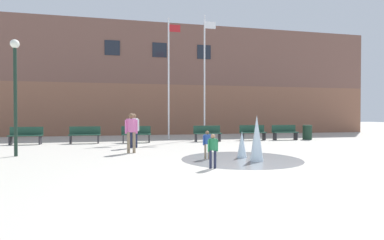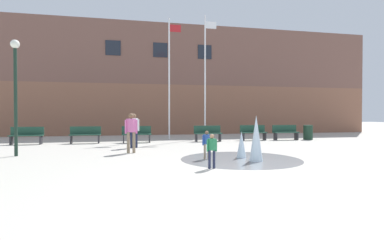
{
  "view_description": "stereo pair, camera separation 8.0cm",
  "coord_description": "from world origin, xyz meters",
  "px_view_note": "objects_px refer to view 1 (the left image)",
  "views": [
    {
      "loc": [
        -2.46,
        -6.34,
        1.53
      ],
      "look_at": [
        0.42,
        6.86,
        1.3
      ],
      "focal_mm": 28.0,
      "sensor_mm": 36.0,
      "label": 1
    },
    {
      "loc": [
        -2.38,
        -6.36,
        1.53
      ],
      "look_at": [
        0.42,
        6.86,
        1.3
      ],
      "focal_mm": 28.0,
      "sensor_mm": 36.0,
      "label": 2
    }
  ],
  "objects_px": {
    "child_with_pink_shirt": "(213,148)",
    "adult_in_red": "(134,128)",
    "park_bench_center": "(207,133)",
    "child_in_fountain": "(207,142)",
    "park_bench_under_left_flagpole": "(136,134)",
    "flagpole_left": "(169,75)",
    "park_bench_near_trashcan": "(253,132)",
    "flagpole_right": "(205,73)",
    "park_bench_far_left": "(26,135)",
    "lamp_post_left_lane": "(15,81)",
    "park_bench_far_right": "(285,132)",
    "park_bench_left_of_flagpoles": "(85,134)",
    "adult_watching": "(131,130)",
    "trash_can": "(307,132)"
  },
  "relations": [
    {
      "from": "park_bench_near_trashcan",
      "to": "park_bench_far_right",
      "type": "xyz_separation_m",
      "value": [
        2.02,
        -0.18,
        0.0
      ]
    },
    {
      "from": "park_bench_center",
      "to": "child_in_fountain",
      "type": "bearing_deg",
      "value": -105.3
    },
    {
      "from": "child_with_pink_shirt",
      "to": "adult_in_red",
      "type": "distance_m",
      "value": 6.32
    },
    {
      "from": "park_bench_far_right",
      "to": "flagpole_right",
      "type": "height_order",
      "value": "flagpole_right"
    },
    {
      "from": "child_with_pink_shirt",
      "to": "child_in_fountain",
      "type": "relative_size",
      "value": 1.0
    },
    {
      "from": "park_bench_left_of_flagpoles",
      "to": "flagpole_right",
      "type": "bearing_deg",
      "value": 14.82
    },
    {
      "from": "park_bench_near_trashcan",
      "to": "flagpole_right",
      "type": "relative_size",
      "value": 0.2
    },
    {
      "from": "park_bench_under_left_flagpole",
      "to": "park_bench_near_trashcan",
      "type": "relative_size",
      "value": 1.0
    },
    {
      "from": "lamp_post_left_lane",
      "to": "park_bench_under_left_flagpole",
      "type": "bearing_deg",
      "value": 45.44
    },
    {
      "from": "park_bench_far_right",
      "to": "child_with_pink_shirt",
      "type": "height_order",
      "value": "child_with_pink_shirt"
    },
    {
      "from": "flagpole_left",
      "to": "park_bench_left_of_flagpoles",
      "type": "bearing_deg",
      "value": -158.56
    },
    {
      "from": "park_bench_far_left",
      "to": "flagpole_left",
      "type": "height_order",
      "value": "flagpole_left"
    },
    {
      "from": "child_with_pink_shirt",
      "to": "flagpole_left",
      "type": "height_order",
      "value": "flagpole_left"
    },
    {
      "from": "park_bench_under_left_flagpole",
      "to": "park_bench_far_right",
      "type": "relative_size",
      "value": 1.0
    },
    {
      "from": "park_bench_center",
      "to": "trash_can",
      "type": "relative_size",
      "value": 1.78
    },
    {
      "from": "park_bench_left_of_flagpoles",
      "to": "flagpole_left",
      "type": "relative_size",
      "value": 0.21
    },
    {
      "from": "park_bench_near_trashcan",
      "to": "adult_watching",
      "type": "bearing_deg",
      "value": -147.4
    },
    {
      "from": "flagpole_left",
      "to": "adult_watching",
      "type": "bearing_deg",
      "value": -110.45
    },
    {
      "from": "park_bench_near_trashcan",
      "to": "child_with_pink_shirt",
      "type": "bearing_deg",
      "value": -120.18
    },
    {
      "from": "park_bench_center",
      "to": "park_bench_far_right",
      "type": "relative_size",
      "value": 1.0
    },
    {
      "from": "park_bench_left_of_flagpoles",
      "to": "park_bench_near_trashcan",
      "type": "xyz_separation_m",
      "value": [
        9.66,
        -0.0,
        0.0
      ]
    },
    {
      "from": "lamp_post_left_lane",
      "to": "park_bench_far_left",
      "type": "bearing_deg",
      "value": 102.95
    },
    {
      "from": "lamp_post_left_lane",
      "to": "adult_watching",
      "type": "bearing_deg",
      "value": 0.84
    },
    {
      "from": "park_bench_far_left",
      "to": "flagpole_right",
      "type": "distance_m",
      "value": 10.89
    },
    {
      "from": "park_bench_far_left",
      "to": "adult_watching",
      "type": "xyz_separation_m",
      "value": [
        5.27,
        -4.67,
        0.45
      ]
    },
    {
      "from": "park_bench_far_left",
      "to": "park_bench_left_of_flagpoles",
      "type": "relative_size",
      "value": 1.0
    },
    {
      "from": "park_bench_center",
      "to": "lamp_post_left_lane",
      "type": "distance_m",
      "value": 9.94
    },
    {
      "from": "park_bench_near_trashcan",
      "to": "lamp_post_left_lane",
      "type": "bearing_deg",
      "value": -157.64
    },
    {
      "from": "park_bench_far_left",
      "to": "park_bench_near_trashcan",
      "type": "bearing_deg",
      "value": -0.09
    },
    {
      "from": "park_bench_center",
      "to": "trash_can",
      "type": "height_order",
      "value": "park_bench_center"
    },
    {
      "from": "adult_watching",
      "to": "child_in_fountain",
      "type": "bearing_deg",
      "value": -4.23
    },
    {
      "from": "lamp_post_left_lane",
      "to": "flagpole_right",
      "type": "bearing_deg",
      "value": 36.42
    },
    {
      "from": "park_bench_far_left",
      "to": "lamp_post_left_lane",
      "type": "height_order",
      "value": "lamp_post_left_lane"
    },
    {
      "from": "park_bench_left_of_flagpoles",
      "to": "child_in_fountain",
      "type": "relative_size",
      "value": 1.62
    },
    {
      "from": "park_bench_far_left",
      "to": "park_bench_left_of_flagpoles",
      "type": "height_order",
      "value": "same"
    },
    {
      "from": "child_with_pink_shirt",
      "to": "child_in_fountain",
      "type": "distance_m",
      "value": 1.79
    },
    {
      "from": "park_bench_under_left_flagpole",
      "to": "flagpole_left",
      "type": "relative_size",
      "value": 0.21
    },
    {
      "from": "park_bench_center",
      "to": "flagpole_left",
      "type": "relative_size",
      "value": 0.21
    },
    {
      "from": "flagpole_right",
      "to": "trash_can",
      "type": "distance_m",
      "value": 7.42
    },
    {
      "from": "trash_can",
      "to": "park_bench_center",
      "type": "bearing_deg",
      "value": 179.4
    },
    {
      "from": "park_bench_left_of_flagpoles",
      "to": "lamp_post_left_lane",
      "type": "distance_m",
      "value": 5.55
    },
    {
      "from": "park_bench_center",
      "to": "adult_watching",
      "type": "bearing_deg",
      "value": -134.51
    },
    {
      "from": "park_bench_left_of_flagpoles",
      "to": "lamp_post_left_lane",
      "type": "bearing_deg",
      "value": -110.9
    },
    {
      "from": "park_bench_center",
      "to": "adult_watching",
      "type": "xyz_separation_m",
      "value": [
        -4.38,
        -4.45,
        0.45
      ]
    },
    {
      "from": "park_bench_under_left_flagpole",
      "to": "park_bench_left_of_flagpoles",
      "type": "bearing_deg",
      "value": 177.13
    },
    {
      "from": "park_bench_left_of_flagpoles",
      "to": "park_bench_center",
      "type": "xyz_separation_m",
      "value": [
        6.76,
        -0.21,
        0.0
      ]
    },
    {
      "from": "park_bench_far_right",
      "to": "flagpole_left",
      "type": "distance_m",
      "value": 8.0
    },
    {
      "from": "flagpole_left",
      "to": "trash_can",
      "type": "bearing_deg",
      "value": -14.57
    },
    {
      "from": "adult_watching",
      "to": "flagpole_left",
      "type": "bearing_deg",
      "value": 107.11
    },
    {
      "from": "park_bench_far_right",
      "to": "trash_can",
      "type": "height_order",
      "value": "park_bench_far_right"
    }
  ]
}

